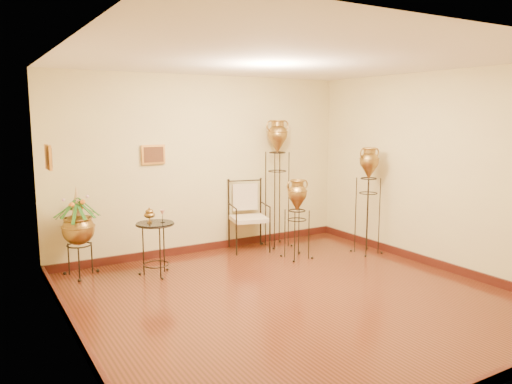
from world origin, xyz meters
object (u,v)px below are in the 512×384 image
amphora_mid (368,200)px  side_table (156,248)px  armchair (249,216)px  amphora_tall (277,182)px  planter_urn (78,225)px

amphora_mid → side_table: amphora_mid is taller
amphora_mid → armchair: 1.91m
armchair → amphora_tall: bearing=14.1°
amphora_tall → planter_urn: (-3.20, -0.00, -0.38)m
amphora_mid → planter_urn: bearing=165.2°
amphora_tall → planter_urn: size_ratio=1.68×
side_table → amphora_tall: bearing=11.9°
planter_urn → armchair: planter_urn is taller
amphora_mid → side_table: bearing=169.2°
armchair → side_table: armchair is taller
planter_urn → armchair: 2.66m
amphora_tall → planter_urn: amphora_tall is taller
amphora_mid → planter_urn: 4.34m
planter_urn → armchair: (2.66, 0.00, -0.14)m
planter_urn → side_table: bearing=-28.0°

